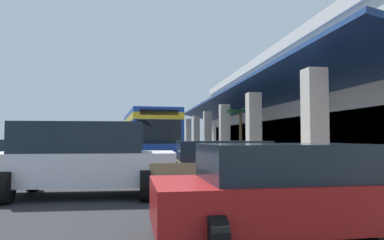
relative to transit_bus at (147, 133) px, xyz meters
The scene contains 10 objects.
ground 8.34m from the transit_bus, 104.10° to the left, with size 120.00×120.00×0.00m, color #262628.
curb_strip 4.06m from the transit_bus, 78.78° to the left, with size 37.99×0.50×0.12m, color #9E998E.
plaza_building 13.31m from the transit_bus, 86.93° to the left, with size 31.96×15.32×6.90m.
transit_bus is the anchor object (origin of this frame).
parked_sedan_red 17.93m from the transit_bus, ahead, with size 2.53×4.45×1.47m.
parked_suv_white 13.31m from the transit_bus, ahead, with size 2.80×4.85×1.97m.
parked_sedan_silver 8.79m from the transit_bus, 49.63° to the right, with size 4.54×2.28×1.47m.
parked_sedan_tan 13.57m from the transit_bus, ahead, with size 2.52×4.45×1.47m.
pedestrian 8.75m from the transit_bus, ahead, with size 0.65×0.42×1.65m.
potted_palm 6.88m from the transit_bus, 46.67° to the left, with size 1.61×1.59×3.15m.
Camera 1 is at (24.83, -0.21, 1.57)m, focal length 32.56 mm.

